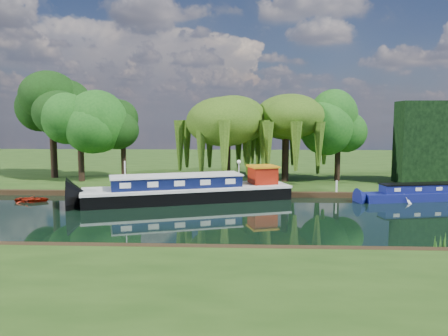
{
  "coord_description": "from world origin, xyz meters",
  "views": [
    {
      "loc": [
        0.93,
        -29.35,
        6.76
      ],
      "look_at": [
        -0.65,
        5.58,
        2.8
      ],
      "focal_mm": 35.0,
      "sensor_mm": 36.0,
      "label": 1
    }
  ],
  "objects_px": {
    "dutch_barge": "(190,190)",
    "red_dinghy": "(33,202)",
    "white_cruiser": "(402,202)",
    "narrowboat": "(424,194)"
  },
  "relations": [
    {
      "from": "dutch_barge",
      "to": "red_dinghy",
      "type": "xyz_separation_m",
      "value": [
        -12.85,
        -0.99,
        -0.89
      ]
    },
    {
      "from": "narrowboat",
      "to": "red_dinghy",
      "type": "height_order",
      "value": "narrowboat"
    },
    {
      "from": "narrowboat",
      "to": "dutch_barge",
      "type": "bearing_deg",
      "value": 171.64
    },
    {
      "from": "narrowboat",
      "to": "white_cruiser",
      "type": "bearing_deg",
      "value": -169.12
    },
    {
      "from": "dutch_barge",
      "to": "red_dinghy",
      "type": "height_order",
      "value": "dutch_barge"
    },
    {
      "from": "narrowboat",
      "to": "red_dinghy",
      "type": "bearing_deg",
      "value": 172.15
    },
    {
      "from": "dutch_barge",
      "to": "red_dinghy",
      "type": "relative_size",
      "value": 6.41
    },
    {
      "from": "red_dinghy",
      "to": "narrowboat",
      "type": "bearing_deg",
      "value": -90.39
    },
    {
      "from": "red_dinghy",
      "to": "white_cruiser",
      "type": "relative_size",
      "value": 1.19
    },
    {
      "from": "dutch_barge",
      "to": "white_cruiser",
      "type": "xyz_separation_m",
      "value": [
        17.42,
        0.23,
        -0.89
      ]
    }
  ]
}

